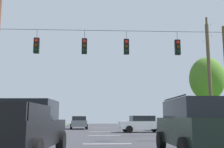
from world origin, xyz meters
TOP-DOWN VIEW (x-y plane):
  - lane_dash_0 at (0.00, 9.02)m, footprint 2.50×0.15m
  - lane_dash_1 at (0.00, 15.95)m, footprint 2.50×0.15m
  - lane_dash_2 at (0.00, 21.62)m, footprint 2.50×0.15m
  - lane_dash_3 at (0.00, 32.01)m, footprint 2.50×0.15m
  - overhead_signal_span at (0.04, 10.95)m, footprint 15.15×0.31m
  - pickup_truck at (-3.01, 3.94)m, footprint 2.49×5.49m
  - suv_black at (3.08, 4.38)m, footprint 2.25×4.82m
  - distant_car_crossing_white at (3.59, 20.35)m, footprint 4.45×2.34m
  - distant_car_oncoming at (9.13, 16.52)m, footprint 4.43×2.30m
  - distant_car_far_parked at (-2.85, 28.27)m, footprint 2.30×4.43m
  - utility_pole_mid_right at (8.18, 15.37)m, footprint 0.28×1.73m
  - tree_roadside_right at (11.52, 24.20)m, footprint 3.84×3.84m

SIDE VIEW (x-z plane):
  - lane_dash_0 at x=0.00m, z-range 0.00..0.01m
  - lane_dash_1 at x=0.00m, z-range 0.00..0.01m
  - lane_dash_2 at x=0.00m, z-range 0.00..0.01m
  - lane_dash_3 at x=0.00m, z-range 0.00..0.01m
  - distant_car_crossing_white at x=3.59m, z-range 0.03..1.55m
  - distant_car_oncoming at x=9.13m, z-range 0.03..1.55m
  - distant_car_far_parked at x=-2.85m, z-range 0.03..1.55m
  - pickup_truck at x=-3.01m, z-range -0.01..1.94m
  - suv_black at x=3.08m, z-range 0.03..2.09m
  - overhead_signal_span at x=0.04m, z-range 0.43..7.51m
  - utility_pole_mid_right at x=8.18m, z-range -0.02..9.35m
  - tree_roadside_right at x=11.52m, z-range 1.58..9.61m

